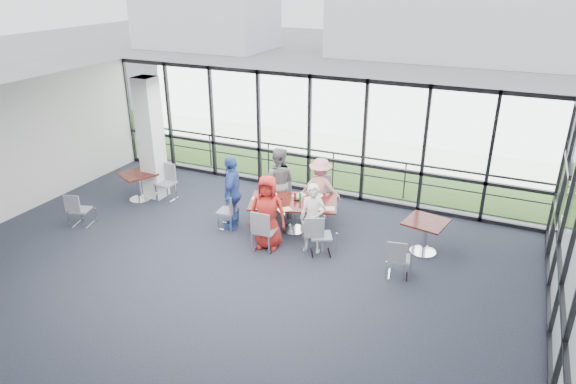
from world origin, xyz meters
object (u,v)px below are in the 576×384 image
at_px(diner_near_right, 313,218).
at_px(diner_far_left, 278,182).
at_px(side_table_right, 426,226).
at_px(chair_main_end, 227,211).
at_px(chair_main_fr, 316,195).
at_px(diner_end, 232,192).
at_px(side_table_left, 138,178).
at_px(diner_far_right, 320,189).
at_px(chair_spare_r, 399,258).
at_px(chair_main_fl, 277,195).
at_px(chair_spare_la, 81,210).
at_px(diner_near_left, 268,212).
at_px(chair_main_nl, 265,230).
at_px(chair_main_nr, 321,236).
at_px(chair_spare_lb, 166,183).
at_px(main_table, 293,206).
at_px(structural_column, 151,139).

relative_size(diner_near_right, diner_far_left, 0.88).
relative_size(side_table_right, chair_main_end, 1.13).
bearing_deg(chair_main_fr, diner_end, 17.47).
height_order(side_table_left, diner_far_right, diner_far_right).
height_order(chair_main_end, chair_spare_r, chair_main_end).
bearing_deg(chair_main_fl, chair_spare_r, 133.65).
distance_m(diner_far_right, chair_spare_la, 5.70).
distance_m(diner_near_left, diner_far_right, 1.89).
height_order(diner_near_right, chair_main_fl, diner_near_right).
bearing_deg(chair_main_fl, chair_main_nl, 87.52).
xyz_separation_m(chair_main_fr, chair_spare_la, (-4.78, -2.97, -0.06)).
height_order(diner_far_right, chair_main_nr, diner_far_right).
relative_size(chair_main_nl, chair_main_fr, 1.00).
relative_size(diner_near_left, diner_far_right, 1.09).
xyz_separation_m(diner_near_right, diner_end, (-2.11, 0.26, 0.12)).
height_order(chair_main_fr, chair_main_end, chair_main_fr).
distance_m(side_table_right, chair_spare_lb, 6.73).
bearing_deg(chair_spare_lb, chair_main_fl, -165.70).
bearing_deg(diner_near_right, diner_end, 162.95).
bearing_deg(chair_main_fl, side_table_right, 151.45).
height_order(diner_far_right, chair_main_fl, diner_far_right).
height_order(diner_near_right, diner_end, diner_end).
height_order(diner_near_left, chair_spare_r, diner_near_left).
xyz_separation_m(chair_main_nl, chair_spare_la, (-4.49, -0.79, -0.06)).
bearing_deg(side_table_right, chair_main_nr, -153.46).
xyz_separation_m(diner_far_left, chair_main_nr, (1.66, -1.39, -0.43)).
distance_m(diner_near_right, chair_main_end, 2.26).
bearing_deg(chair_main_nr, diner_near_right, 134.55).
relative_size(diner_far_left, chair_spare_la, 2.15).
relative_size(main_table, chair_spare_lb, 2.38).
bearing_deg(diner_near_right, chair_main_end, 165.56).
bearing_deg(diner_far_left, chair_main_nl, 91.41).
distance_m(side_table_left, diner_far_right, 4.82).
distance_m(diner_end, chair_spare_r, 4.11).
bearing_deg(diner_far_right, diner_near_right, 98.77).
height_order(structural_column, main_table, structural_column).
relative_size(main_table, chair_main_nl, 2.40).
bearing_deg(chair_main_fr, diner_near_left, 52.34).
distance_m(diner_near_right, chair_main_nl, 1.06).
bearing_deg(chair_main_nl, chair_main_fl, 104.22).
distance_m(diner_near_left, diner_end, 1.26).
bearing_deg(chair_spare_la, diner_near_right, -5.21).
xyz_separation_m(diner_near_right, chair_main_end, (-2.23, 0.18, -0.35)).
height_order(side_table_left, diner_far_left, diner_far_left).
distance_m(main_table, side_table_left, 4.41).
relative_size(chair_main_fl, chair_main_fr, 1.03).
bearing_deg(chair_spare_la, chair_main_fr, 14.57).
bearing_deg(chair_main_nl, chair_spare_lb, 156.42).
bearing_deg(main_table, diner_near_right, -60.70).
distance_m(main_table, diner_end, 1.45).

